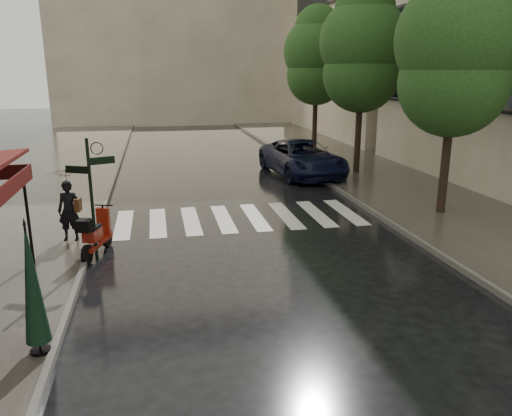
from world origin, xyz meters
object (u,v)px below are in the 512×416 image
object	(u,v)px
pedestrian_with_umbrella	(66,182)
parasol_front	(32,284)
parked_car	(302,158)
scooter	(96,235)

from	to	relation	value
pedestrian_with_umbrella	parasol_front	xyz separation A→B (m)	(0.35, -5.92, -0.41)
parked_car	scooter	bearing A→B (deg)	-137.94
parasol_front	parked_car	bearing A→B (deg)	58.03
parked_car	parasol_front	world-z (taller)	parasol_front
parked_car	parasol_front	xyz separation A→B (m)	(-8.62, -13.81, 0.55)
pedestrian_with_umbrella	parked_car	world-z (taller)	pedestrian_with_umbrella
scooter	parasol_front	size ratio (longest dim) A/B	0.78
scooter	parked_car	size ratio (longest dim) A/B	0.31
pedestrian_with_umbrella	parasol_front	distance (m)	5.94
pedestrian_with_umbrella	scooter	world-z (taller)	pedestrian_with_umbrella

